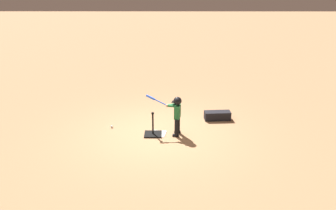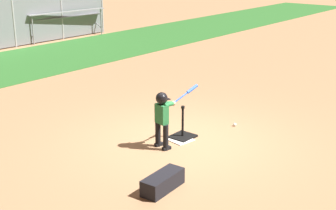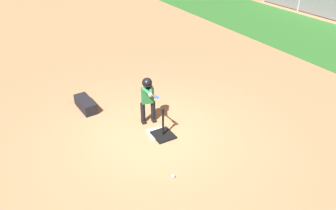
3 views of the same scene
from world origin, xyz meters
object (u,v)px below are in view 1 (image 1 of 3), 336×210
at_px(batting_tee, 153,132).
at_px(baseball, 112,127).
at_px(batter_child, 176,111).
at_px(equipment_bag, 217,116).

bearing_deg(batting_tee, baseball, -21.06).
relative_size(batting_tee, batter_child, 0.60).
bearing_deg(baseball, batter_child, 166.51).
bearing_deg(batting_tee, equipment_bag, -150.40).
xyz_separation_m(baseball, equipment_bag, (-3.34, -0.66, 0.10)).
height_order(batter_child, equipment_bag, batter_child).
distance_m(batting_tee, equipment_bag, 2.35).
xyz_separation_m(batting_tee, baseball, (1.30, -0.50, -0.04)).
bearing_deg(equipment_bag, baseball, 7.20).
relative_size(batting_tee, equipment_bag, 0.84).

